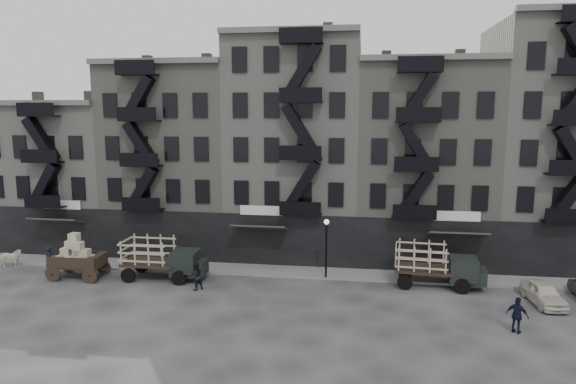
# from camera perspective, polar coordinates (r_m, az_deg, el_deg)

# --- Properties ---
(ground) EXTENTS (140.00, 140.00, 0.00)m
(ground) POSITION_cam_1_polar(r_m,az_deg,el_deg) (34.27, -1.20, -10.84)
(ground) COLOR #38383A
(ground) RESTS_ON ground
(sidewalk) EXTENTS (55.00, 2.50, 0.15)m
(sidewalk) POSITION_cam_1_polar(r_m,az_deg,el_deg) (37.75, -0.25, -8.79)
(sidewalk) COLOR slate
(sidewalk) RESTS_ON ground
(building_west) EXTENTS (10.00, 11.35, 13.20)m
(building_west) POSITION_cam_1_polar(r_m,az_deg,el_deg) (49.00, -22.94, 1.80)
(building_west) COLOR gray
(building_west) RESTS_ON ground
(building_midwest) EXTENTS (10.00, 11.35, 16.20)m
(building_midwest) POSITION_cam_1_polar(r_m,az_deg,el_deg) (44.48, -11.94, 3.58)
(building_midwest) COLOR gray
(building_midwest) RESTS_ON ground
(building_center) EXTENTS (10.00, 11.35, 18.20)m
(building_center) POSITION_cam_1_polar(r_m,az_deg,el_deg) (42.01, 0.97, 4.82)
(building_center) COLOR gray
(building_center) RESTS_ON ground
(building_mideast) EXTENTS (10.00, 11.35, 16.20)m
(building_mideast) POSITION_cam_1_polar(r_m,az_deg,el_deg) (42.03, 14.64, 3.15)
(building_mideast) COLOR gray
(building_mideast) RESTS_ON ground
(building_east) EXTENTS (10.00, 11.35, 19.20)m
(building_east) POSITION_cam_1_polar(r_m,az_deg,el_deg) (44.15, 27.77, 4.62)
(building_east) COLOR gray
(building_east) RESTS_ON ground
(lamp_post) EXTENTS (0.36, 0.36, 4.28)m
(lamp_post) POSITION_cam_1_polar(r_m,az_deg,el_deg) (35.57, 4.27, -5.40)
(lamp_post) COLOR black
(lamp_post) RESTS_ON ground
(horse) EXTENTS (1.89, 1.35, 1.46)m
(horse) POSITION_cam_1_polar(r_m,az_deg,el_deg) (43.73, -28.50, -6.51)
(horse) COLOR silver
(horse) RESTS_ON ground
(wagon) EXTENTS (3.79, 2.05, 3.20)m
(wagon) POSITION_cam_1_polar(r_m,az_deg,el_deg) (38.95, -22.50, -6.26)
(wagon) COLOR black
(wagon) RESTS_ON ground
(stake_truck_west) EXTENTS (5.80, 2.45, 2.89)m
(stake_truck_west) POSITION_cam_1_polar(r_m,az_deg,el_deg) (36.96, -13.85, -6.91)
(stake_truck_west) COLOR black
(stake_truck_west) RESTS_ON ground
(stake_truck_east) EXTENTS (5.95, 2.81, 2.90)m
(stake_truck_east) POSITION_cam_1_polar(r_m,az_deg,el_deg) (35.82, 16.20, -7.53)
(stake_truck_east) COLOR black
(stake_truck_east) RESTS_ON ground
(car_east) EXTENTS (2.02, 4.09, 1.34)m
(car_east) POSITION_cam_1_polar(r_m,az_deg,el_deg) (35.40, 26.53, -10.04)
(car_east) COLOR beige
(car_east) RESTS_ON ground
(pedestrian_west) EXTENTS (0.76, 0.86, 1.97)m
(pedestrian_west) POSITION_cam_1_polar(r_m,az_deg,el_deg) (40.96, -24.92, -6.89)
(pedestrian_west) COLOR black
(pedestrian_west) RESTS_ON ground
(pedestrian_mid) EXTENTS (1.14, 1.14, 1.86)m
(pedestrian_mid) POSITION_cam_1_polar(r_m,az_deg,el_deg) (34.55, -10.18, -9.18)
(pedestrian_mid) COLOR black
(pedestrian_mid) RESTS_ON ground
(policeman) EXTENTS (1.23, 1.05, 1.98)m
(policeman) POSITION_cam_1_polar(r_m,az_deg,el_deg) (30.42, 24.13, -12.39)
(policeman) COLOR black
(policeman) RESTS_ON ground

